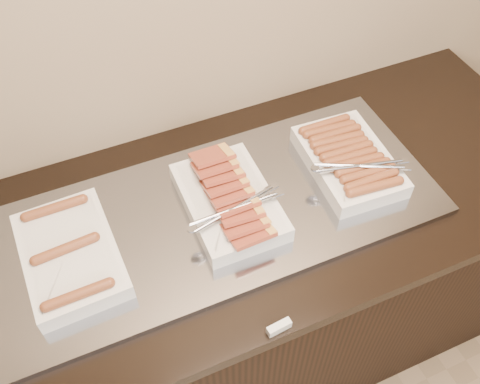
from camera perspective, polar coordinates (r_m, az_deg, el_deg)
name	(u,v)px	position (r m, az deg, el deg)	size (l,w,h in m)	color
counter	(227,295)	(1.82, -1.42, -10.93)	(2.06, 0.76, 0.90)	black
warming_tray	(217,214)	(1.43, -2.47, -2.36)	(1.20, 0.50, 0.02)	gray
dish_left	(70,255)	(1.38, -17.66, -6.40)	(0.23, 0.34, 0.07)	silver
dish_center	(229,201)	(1.40, -1.15, -0.93)	(0.27, 0.35, 0.09)	silver
dish_right	(349,160)	(1.53, 11.58, 3.37)	(0.27, 0.33, 0.08)	silver
label_holder	(279,327)	(1.26, 4.18, -14.19)	(0.06, 0.02, 0.02)	silver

